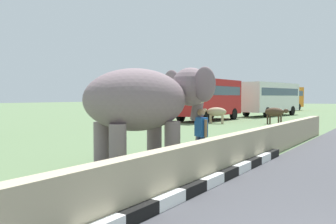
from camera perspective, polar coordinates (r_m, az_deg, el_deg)
name	(u,v)px	position (r m, az deg, el deg)	size (l,w,h in m)	color
striped_curb	(121,222)	(5.78, -7.46, -16.78)	(16.20, 0.20, 0.24)	white
barrier_parapet	(183,169)	(7.71, 2.32, -8.96)	(28.00, 0.36, 1.00)	tan
elephant	(149,101)	(10.02, -3.06, 1.69)	(4.06, 3.11, 2.90)	slate
person_handler	(201,133)	(11.00, 5.26, -3.31)	(0.42, 0.60, 1.66)	navy
bus_red	(208,96)	(30.95, 6.41, 2.50)	(8.06, 2.85, 3.50)	#B21E1E
bus_white	(270,96)	(40.09, 15.83, 2.40)	(9.54, 3.99, 3.50)	silver
bus_orange	(282,96)	(55.37, 17.59, 2.35)	(9.77, 4.16, 3.50)	orange
cow_near	(216,112)	(27.51, 7.58, -0.01)	(0.95, 1.93, 1.23)	tan
cow_mid	(275,112)	(27.84, 16.53, -0.06)	(0.91, 1.93, 1.23)	#473323
hill_east	(185,107)	(68.87, 2.76, 0.72)	(30.17, 24.14, 10.98)	#796D58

